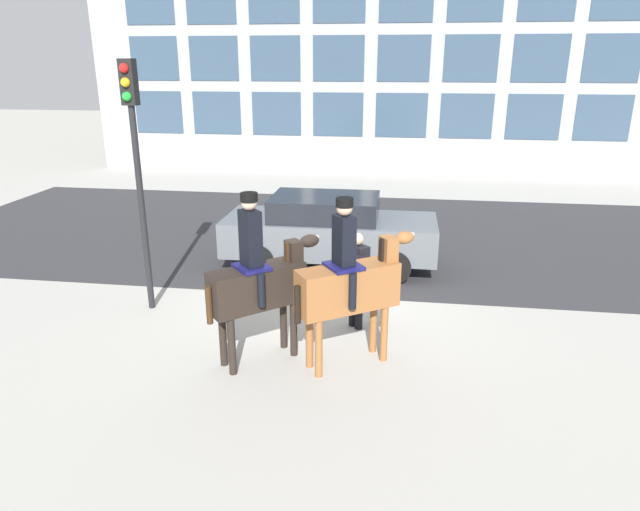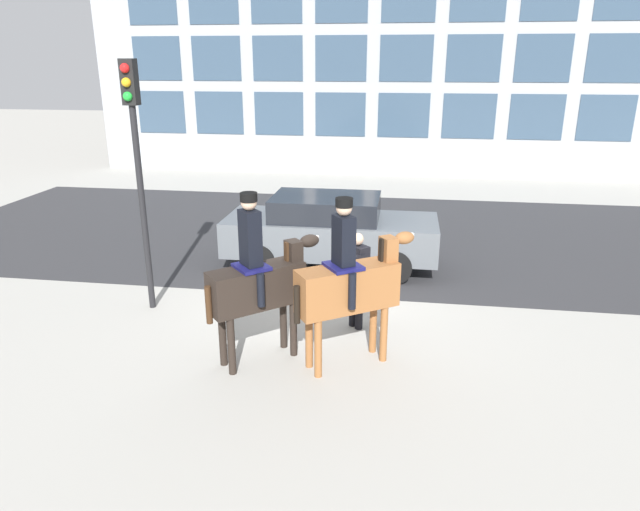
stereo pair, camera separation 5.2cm
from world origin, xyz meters
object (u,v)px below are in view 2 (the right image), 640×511
object	(u,v)px
mounted_horse_companion	(350,283)
traffic_light	(136,150)
pedestrian_bystander	(356,274)
street_car_near_lane	(330,230)
mounted_horse_lead	(258,280)

from	to	relation	value
mounted_horse_companion	traffic_light	xyz separation A→B (m)	(-3.75, 1.48, 1.58)
pedestrian_bystander	street_car_near_lane	distance (m)	3.04
mounted_horse_lead	pedestrian_bystander	distance (m)	1.86
mounted_horse_lead	street_car_near_lane	size ratio (longest dim) A/B	0.57
street_car_near_lane	pedestrian_bystander	bearing A→B (deg)	-74.14
mounted_horse_companion	pedestrian_bystander	distance (m)	1.25
street_car_near_lane	traffic_light	bearing A→B (deg)	-137.74
mounted_horse_companion	traffic_light	world-z (taller)	traffic_light
mounted_horse_lead	street_car_near_lane	distance (m)	4.26
pedestrian_bystander	traffic_light	bearing A→B (deg)	-48.95
mounted_horse_lead	pedestrian_bystander	world-z (taller)	mounted_horse_lead
mounted_horse_lead	mounted_horse_companion	bearing A→B (deg)	-37.94
mounted_horse_lead	pedestrian_bystander	size ratio (longest dim) A/B	1.55
street_car_near_lane	traffic_light	world-z (taller)	traffic_light
street_car_near_lane	traffic_light	xyz separation A→B (m)	(-2.91, -2.65, 2.04)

